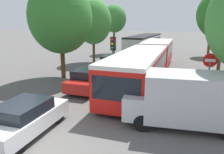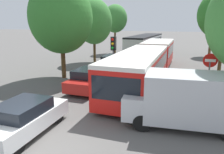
% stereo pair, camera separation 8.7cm
% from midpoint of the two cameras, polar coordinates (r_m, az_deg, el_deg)
% --- Properties ---
extents(ground_plane, '(200.00, 200.00, 0.00)m').
position_cam_midpoint_polar(ground_plane, '(8.25, -16.68, -18.31)').
color(ground_plane, '#565451').
extents(articulated_bus, '(2.60, 16.89, 2.51)m').
position_cam_midpoint_polar(articulated_bus, '(17.38, 9.33, 4.41)').
color(articulated_bus, red).
rests_on(articulated_bus, ground).
extents(city_bus_rear, '(3.31, 11.75, 2.50)m').
position_cam_midpoint_polar(city_bus_rear, '(31.92, 8.26, 8.86)').
color(city_bus_rear, silver).
rests_on(city_bus_rear, ground).
extents(queued_car_white, '(1.68, 3.90, 1.35)m').
position_cam_midpoint_polar(queued_car_white, '(9.41, -22.01, -9.86)').
color(queued_car_white, white).
rests_on(queued_car_white, ground).
extents(queued_car_red, '(1.75, 4.05, 1.40)m').
position_cam_midpoint_polar(queued_car_red, '(14.37, -6.19, -0.55)').
color(queued_car_red, '#B21E19').
rests_on(queued_car_red, ground).
extents(queued_car_tan, '(1.85, 4.30, 1.49)m').
position_cam_midpoint_polar(queued_car_tan, '(19.50, 0.29, 3.59)').
color(queued_car_tan, tan).
rests_on(queued_car_tan, ground).
extents(white_van, '(5.18, 2.46, 2.31)m').
position_cam_midpoint_polar(white_van, '(9.67, 19.42, -5.42)').
color(white_van, '#B7BABF').
rests_on(white_van, ground).
extents(traffic_light, '(0.35, 0.38, 3.40)m').
position_cam_midpoint_polar(traffic_light, '(14.71, 0.12, 6.98)').
color(traffic_light, '#56595E').
rests_on(traffic_light, ground).
extents(no_entry_sign, '(0.70, 0.08, 2.82)m').
position_cam_midpoint_polar(no_entry_sign, '(12.17, 23.80, 1.25)').
color(no_entry_sign, '#56595E').
rests_on(no_entry_sign, ground).
extents(tree_left_mid, '(4.77, 4.77, 7.42)m').
position_cam_midpoint_polar(tree_left_mid, '(17.32, -13.28, 14.50)').
color(tree_left_mid, '#51381E').
rests_on(tree_left_mid, ground).
extents(tree_left_far, '(3.86, 3.86, 6.76)m').
position_cam_midpoint_polar(tree_left_far, '(24.00, -5.04, 14.19)').
color(tree_left_far, '#51381E').
rests_on(tree_left_far, ground).
extents(tree_left_distant, '(3.36, 3.36, 6.68)m').
position_cam_midpoint_polar(tree_left_distant, '(31.26, 0.46, 14.82)').
color(tree_left_distant, '#51381E').
rests_on(tree_left_distant, ground).
extents(tree_right_mid, '(4.47, 4.47, 7.11)m').
position_cam_midpoint_polar(tree_right_mid, '(20.94, 27.13, 14.09)').
color(tree_right_mid, '#51381E').
rests_on(tree_right_mid, ground).
extents(tree_right_far, '(3.47, 3.47, 6.60)m').
position_cam_midpoint_polar(tree_right_far, '(31.15, 24.42, 13.56)').
color(tree_right_far, '#51381E').
rests_on(tree_right_far, ground).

